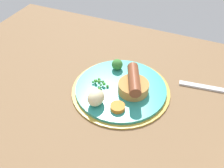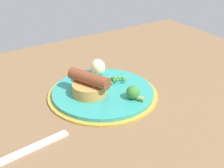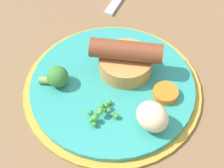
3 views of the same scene
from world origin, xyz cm
name	(u,v)px [view 3 (image 3 of 3)]	position (x,y,z in cm)	size (l,w,h in cm)	color
dining_table	(109,125)	(0.00, 0.00, 1.50)	(110.00, 80.00, 3.00)	brown
dinner_plate	(112,88)	(5.06, 2.50, 3.57)	(28.05, 28.05, 1.40)	#B79333
sausage_pudding	(126,59)	(8.80, 2.33, 6.84)	(8.44, 11.41, 5.91)	#BC8442
pea_pile	(101,112)	(-0.75, 0.84, 5.41)	(5.19, 4.22, 1.84)	#3B8F3A
broccoli_floret_near	(57,77)	(0.83, 9.90, 6.01)	(3.55, 4.64, 3.36)	#387A33
potato_chunk_0	(152,117)	(1.53, -6.10, 6.64)	(4.87, 3.99, 4.49)	beige
carrot_slice_2	(165,93)	(7.34, -5.50, 5.01)	(3.84, 3.84, 1.22)	orange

